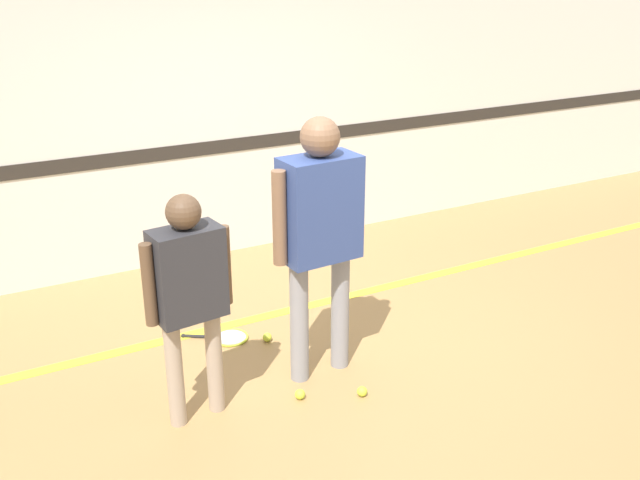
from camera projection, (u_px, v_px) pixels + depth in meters
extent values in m
plane|color=#A87F4C|center=(351.00, 371.00, 4.80)|extent=(16.00, 16.00, 0.00)
cube|color=silver|center=(212.00, 82.00, 6.19)|extent=(16.00, 0.06, 3.20)
cube|color=#2D2823|center=(216.00, 147.00, 6.37)|extent=(16.00, 0.01, 0.12)
cube|color=yellow|center=(286.00, 311.00, 5.62)|extent=(14.40, 0.10, 0.01)
cylinder|color=gray|center=(299.00, 322.00, 4.58)|extent=(0.12, 0.12, 0.83)
cylinder|color=gray|center=(340.00, 310.00, 4.73)|extent=(0.12, 0.12, 0.83)
cube|color=#334784|center=(320.00, 209.00, 4.38)|extent=(0.50, 0.30, 0.66)
sphere|color=brown|center=(320.00, 137.00, 4.22)|extent=(0.24, 0.24, 0.24)
cylinder|color=brown|center=(279.00, 218.00, 4.25)|extent=(0.09, 0.09, 0.59)
cylinder|color=brown|center=(358.00, 202.00, 4.53)|extent=(0.09, 0.09, 0.59)
cylinder|color=tan|center=(175.00, 374.00, 4.15)|extent=(0.10, 0.10, 0.68)
cylinder|color=tan|center=(214.00, 361.00, 4.29)|extent=(0.10, 0.10, 0.68)
cube|color=#2D2D33|center=(188.00, 274.00, 3.99)|extent=(0.42, 0.26, 0.54)
sphere|color=brown|center=(183.00, 212.00, 3.86)|extent=(0.20, 0.20, 0.20)
cylinder|color=brown|center=(149.00, 285.00, 3.87)|extent=(0.07, 0.07, 0.48)
cylinder|color=brown|center=(225.00, 265.00, 4.12)|extent=(0.07, 0.07, 0.48)
torus|color=#C6D838|center=(231.00, 337.00, 5.21)|extent=(0.36, 0.36, 0.02)
cylinder|color=silver|center=(231.00, 337.00, 5.21)|extent=(0.22, 0.22, 0.01)
cylinder|color=black|center=(199.00, 336.00, 5.23)|extent=(0.21, 0.15, 0.02)
sphere|color=black|center=(183.00, 336.00, 5.24)|extent=(0.03, 0.03, 0.03)
sphere|color=#CCE038|center=(362.00, 391.00, 4.52)|extent=(0.07, 0.07, 0.07)
sphere|color=#CCE038|center=(267.00, 337.00, 5.17)|extent=(0.07, 0.07, 0.07)
sphere|color=#CCE038|center=(300.00, 394.00, 4.49)|extent=(0.07, 0.07, 0.07)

